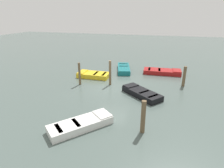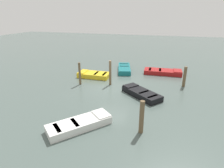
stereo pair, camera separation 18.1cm
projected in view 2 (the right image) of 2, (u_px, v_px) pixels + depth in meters
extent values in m
plane|color=#4C5B56|center=(112.00, 88.00, 14.86)|extent=(80.00, 80.00, 0.00)
cube|color=black|center=(141.00, 93.00, 13.37)|extent=(2.87, 3.15, 0.40)
cube|color=gray|center=(141.00, 92.00, 13.32)|extent=(2.38, 2.62, 0.04)
cube|color=black|center=(131.00, 85.00, 14.23)|extent=(1.25, 1.19, 0.06)
cube|color=#776E5D|center=(144.00, 92.00, 13.13)|extent=(0.83, 0.73, 0.04)
cube|color=#776E5D|center=(153.00, 96.00, 12.46)|extent=(0.83, 0.73, 0.04)
cube|color=#14666B|center=(124.00, 69.00, 19.35)|extent=(3.80, 2.06, 0.40)
cube|color=beige|center=(124.00, 67.00, 19.30)|extent=(3.21, 1.67, 0.04)
cube|color=#14666B|center=(125.00, 70.00, 17.95)|extent=(1.04, 1.24, 0.06)
cube|color=#9B9789|center=(124.00, 66.00, 19.54)|extent=(0.43, 0.95, 0.04)
cube|color=#9B9789|center=(124.00, 64.00, 20.47)|extent=(0.43, 0.95, 0.04)
cube|color=silver|center=(79.00, 124.00, 9.66)|extent=(3.24, 3.02, 0.40)
cube|color=#334772|center=(79.00, 122.00, 9.61)|extent=(2.70, 2.50, 0.04)
cube|color=silver|center=(101.00, 114.00, 10.22)|extent=(1.22, 1.25, 0.06)
cube|color=navy|center=(75.00, 123.00, 9.47)|extent=(0.73, 0.80, 0.04)
cube|color=navy|center=(57.00, 128.00, 9.02)|extent=(0.73, 0.80, 0.04)
cube|color=maroon|center=(163.00, 72.00, 18.30)|extent=(1.57, 3.59, 0.40)
cube|color=black|center=(163.00, 71.00, 18.25)|extent=(1.24, 3.05, 0.04)
cube|color=maroon|center=(178.00, 71.00, 17.89)|extent=(1.32, 0.83, 0.06)
cube|color=black|center=(160.00, 70.00, 18.29)|extent=(1.12, 0.25, 0.04)
cube|color=black|center=(150.00, 69.00, 18.52)|extent=(1.12, 0.25, 0.04)
cube|color=gold|center=(94.00, 75.00, 17.42)|extent=(1.52, 2.90, 0.40)
cube|color=#4C3319|center=(94.00, 73.00, 17.37)|extent=(1.19, 2.47, 0.04)
cube|color=gold|center=(83.00, 72.00, 17.63)|extent=(1.34, 0.65, 0.06)
cube|color=#42301E|center=(96.00, 73.00, 17.30)|extent=(1.15, 0.22, 0.04)
cube|color=#42301E|center=(104.00, 74.00, 17.10)|extent=(1.15, 0.22, 0.04)
cylinder|color=brown|center=(142.00, 117.00, 9.04)|extent=(0.23, 0.23, 1.73)
cylinder|color=brown|center=(185.00, 77.00, 14.93)|extent=(0.24, 0.24, 1.65)
cylinder|color=brown|center=(110.00, 73.00, 15.23)|extent=(0.20, 0.20, 2.04)
cylinder|color=brown|center=(80.00, 74.00, 15.34)|extent=(0.19, 0.19, 1.86)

